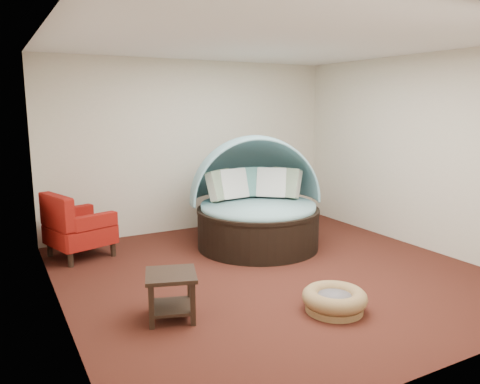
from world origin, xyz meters
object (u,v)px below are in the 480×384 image
canopy_daybed (256,195)px  red_armchair (76,228)px  side_table (171,289)px  pet_basket (334,300)px

canopy_daybed → red_armchair: (-2.47, 0.68, -0.34)m
red_armchair → side_table: (0.49, -2.41, -0.12)m
canopy_daybed → side_table: size_ratio=3.71×
canopy_daybed → red_armchair: bearing=-178.3°
canopy_daybed → pet_basket: size_ratio=2.97×
red_armchair → side_table: bearing=-95.7°
canopy_daybed → side_table: canopy_daybed is taller
pet_basket → red_armchair: bearing=123.3°
canopy_daybed → pet_basket: bearing=-84.1°
red_armchair → side_table: size_ratio=1.58×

